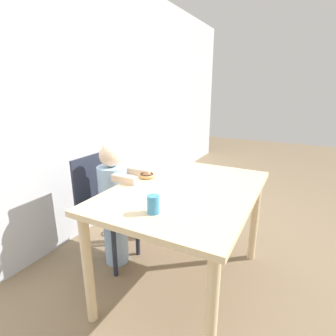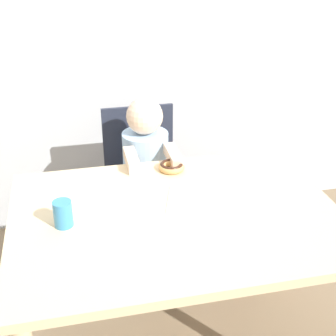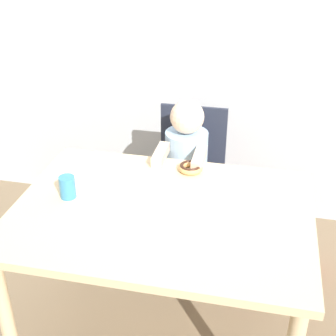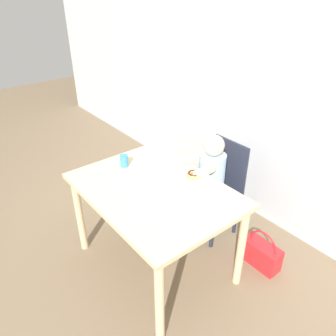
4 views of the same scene
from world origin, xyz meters
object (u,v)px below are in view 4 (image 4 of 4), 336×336
at_px(chair, 219,188).
at_px(donut, 194,174).
at_px(child_figure, 210,187).
at_px(handbag, 261,253).
at_px(cup, 124,161).

bearing_deg(chair, donut, -79.92).
relative_size(child_figure, handbag, 2.95).
height_order(child_figure, cup, child_figure).
bearing_deg(donut, cup, -144.52).
xyz_separation_m(child_figure, donut, (0.07, -0.27, 0.26)).
height_order(chair, donut, chair).
distance_m(handbag, cup, 1.35).
relative_size(chair, cup, 9.03).
relative_size(donut, handbag, 0.33).
bearing_deg(child_figure, chair, 90.00).
bearing_deg(donut, child_figure, 104.19).
xyz_separation_m(child_figure, cup, (-0.40, -0.60, 0.29)).
height_order(donut, handbag, donut).
xyz_separation_m(chair, handbag, (0.55, -0.04, -0.33)).
bearing_deg(cup, child_figure, 56.30).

